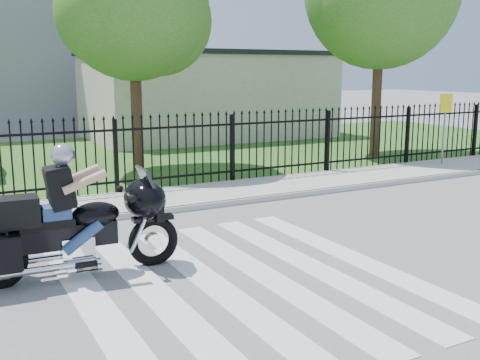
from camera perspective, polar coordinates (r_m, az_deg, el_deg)
name	(u,v)px	position (r m, az deg, el deg)	size (l,w,h in m)	color
ground	(240,280)	(7.94, 0.04, -10.16)	(120.00, 120.00, 0.00)	slate
crosswalk	(240,280)	(7.94, 0.04, -10.12)	(5.00, 5.50, 0.01)	silver
sidewalk	(131,203)	(12.37, -11.04, -2.32)	(40.00, 2.00, 0.12)	#ADAAA3
curb	(146,213)	(11.44, -9.54, -3.35)	(40.00, 0.12, 0.12)	#ADAAA3
grass_strip	(65,161)	(19.06, -17.37, 1.90)	(40.00, 12.00, 0.02)	#25561D
iron_fence	(116,158)	(13.15, -12.49, 2.16)	(26.00, 0.04, 1.80)	black
tree_mid	(133,4)	(16.41, -10.82, 17.12)	(4.20, 4.20, 6.78)	#382316
building_low	(208,97)	(24.88, -3.31, 8.43)	(10.00, 6.00, 3.50)	beige
building_low_roof	(207,54)	(24.86, -3.36, 12.70)	(10.20, 6.20, 0.20)	black
motorcycle_rider	(71,222)	(8.19, -16.77, -4.11)	(2.96, 0.96, 1.95)	black
traffic_sign	(445,114)	(17.82, 20.13, 6.31)	(0.46, 0.07, 2.09)	slate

